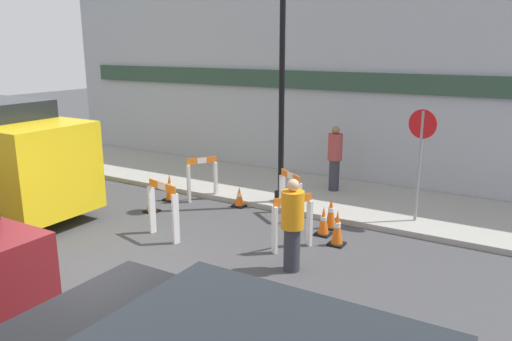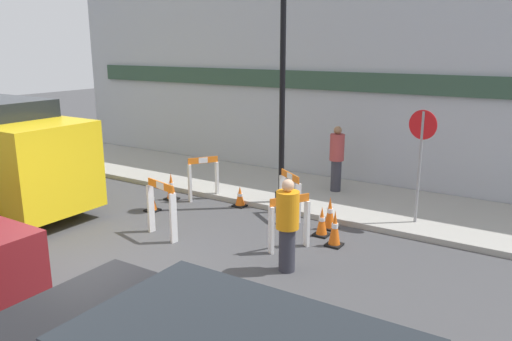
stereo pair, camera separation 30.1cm
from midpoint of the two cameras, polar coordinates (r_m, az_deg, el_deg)
ground_plane at (r=8.75m, az=-17.99°, el=-11.91°), size 60.00×60.00×0.00m
sidewalk_slab at (r=13.19m, az=2.07°, el=-2.06°), size 18.00×3.14×0.12m
storefront_facade at (r=14.17m, az=5.44°, el=10.09°), size 18.00×0.22×5.50m
streetlamp_post at (r=11.36m, az=2.23°, el=12.75°), size 0.44×0.44×5.20m
stop_sign at (r=10.73m, az=17.55°, el=2.53°), size 0.59×0.15×2.36m
barricade_0 at (r=12.33m, az=-6.86°, el=-0.84°), size 0.53×0.71×1.09m
barricade_1 at (r=10.04m, az=-11.41°, el=-4.25°), size 0.87×0.34×1.15m
barricade_2 at (r=9.34m, az=3.27°, el=-5.76°), size 0.54×0.78×1.05m
barricade_3 at (r=11.06m, az=3.15°, el=-2.61°), size 0.77×0.60×1.03m
traffic_cone_0 at (r=12.50m, az=-10.51°, el=-1.93°), size 0.30×0.30×0.68m
traffic_cone_1 at (r=9.69m, az=8.38°, el=-6.53°), size 0.30×0.30×0.71m
traffic_cone_2 at (r=10.17m, az=6.88°, el=-5.78°), size 0.30×0.30×0.61m
traffic_cone_3 at (r=10.54m, az=7.75°, el=-4.82°), size 0.30×0.30×0.70m
traffic_cone_4 at (r=11.75m, az=-12.60°, el=-3.55°), size 0.30×0.30×0.50m
traffic_cone_5 at (r=11.87m, az=-2.64°, el=-3.05°), size 0.30×0.30×0.49m
person_worker at (r=8.38m, az=3.15°, el=-6.00°), size 0.55×0.55×1.61m
person_pedestrian at (r=12.72m, az=8.33°, el=1.61°), size 0.50×0.50×1.67m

